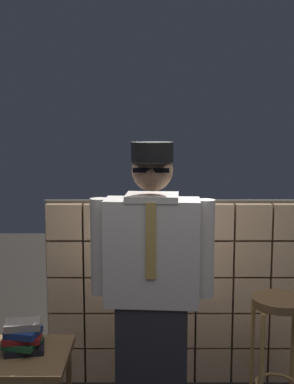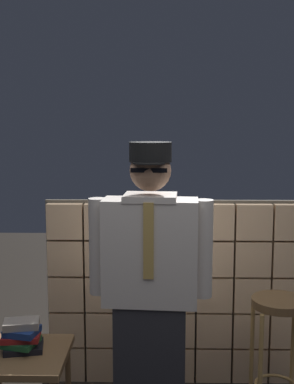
# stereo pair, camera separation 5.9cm
# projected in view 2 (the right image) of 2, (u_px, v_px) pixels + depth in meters

# --- Properties ---
(glass_block_wall) EXTENTS (1.89, 0.10, 1.36)m
(glass_block_wall) POSITION_uv_depth(u_px,v_px,m) (177.00, 294.00, 3.55)
(glass_block_wall) COLOR #E0B78C
(glass_block_wall) RESTS_ON ground
(standing_person) EXTENTS (0.71, 0.31, 1.78)m
(standing_person) POSITION_uv_depth(u_px,v_px,m) (150.00, 291.00, 2.82)
(standing_person) COLOR #28282D
(standing_person) RESTS_ON ground
(bar_stool) EXTENTS (0.34, 0.34, 0.81)m
(bar_stool) POSITION_uv_depth(u_px,v_px,m) (278.00, 331.00, 3.04)
(bar_stool) COLOR brown
(bar_stool) RESTS_ON ground
(side_table) EXTENTS (0.52, 0.52, 0.56)m
(side_table) POSITION_uv_depth(u_px,v_px,m) (23.00, 365.00, 2.86)
(side_table) COLOR brown
(side_table) RESTS_ON ground
(book_stack) EXTENTS (0.25, 0.22, 0.18)m
(book_stack) POSITION_uv_depth(u_px,v_px,m) (22.00, 337.00, 2.87)
(book_stack) COLOR black
(book_stack) RESTS_ON side_table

